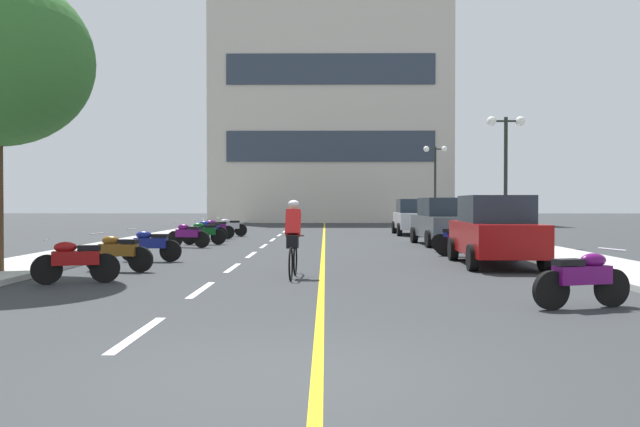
{
  "coord_description": "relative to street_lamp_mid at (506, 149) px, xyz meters",
  "views": [
    {
      "loc": [
        0.33,
        -5.83,
        1.63
      ],
      "look_at": [
        0.09,
        21.83,
        1.16
      ],
      "focal_mm": 35.65,
      "sensor_mm": 36.0,
      "label": 1
    }
  ],
  "objects": [
    {
      "name": "ground_plane",
      "position": [
        -7.21,
        2.54,
        -3.67
      ],
      "size": [
        140.0,
        140.0,
        0.0
      ],
      "primitive_type": "plane",
      "color": "#2D3033"
    },
    {
      "name": "curb_left",
      "position": [
        -14.41,
        5.54,
        -3.61
      ],
      "size": [
        2.4,
        72.0,
        0.12
      ],
      "primitive_type": "cube",
      "color": "#A8A8A3",
      "rests_on": "ground"
    },
    {
      "name": "curb_right",
      "position": [
        -0.01,
        5.54,
        -3.61
      ],
      "size": [
        2.4,
        72.0,
        0.12
      ],
      "primitive_type": "cube",
      "color": "#A8A8A3",
      "rests_on": "ground"
    },
    {
      "name": "lane_dash_0",
      "position": [
        -9.21,
        -16.46,
        -3.66
      ],
      "size": [
        0.14,
        2.2,
        0.01
      ],
      "primitive_type": "cube",
      "color": "silver",
      "rests_on": "ground"
    },
    {
      "name": "lane_dash_1",
      "position": [
        -9.21,
        -12.46,
        -3.66
      ],
      "size": [
        0.14,
        2.2,
        0.01
      ],
      "primitive_type": "cube",
      "color": "silver",
      "rests_on": "ground"
    },
    {
      "name": "lane_dash_2",
      "position": [
        -9.21,
        -8.46,
        -3.66
      ],
      "size": [
        0.14,
        2.2,
        0.01
      ],
      "primitive_type": "cube",
      "color": "silver",
      "rests_on": "ground"
    },
    {
      "name": "lane_dash_3",
      "position": [
        -9.21,
        -4.46,
        -3.66
      ],
      "size": [
        0.14,
        2.2,
        0.01
      ],
      "primitive_type": "cube",
      "color": "silver",
      "rests_on": "ground"
    },
    {
      "name": "lane_dash_4",
      "position": [
        -9.21,
        -0.46,
        -3.66
      ],
      "size": [
        0.14,
        2.2,
        0.01
      ],
      "primitive_type": "cube",
      "color": "silver",
      "rests_on": "ground"
    },
    {
      "name": "lane_dash_5",
      "position": [
        -9.21,
        3.54,
        -3.66
      ],
      "size": [
        0.14,
        2.2,
        0.01
      ],
      "primitive_type": "cube",
      "color": "silver",
      "rests_on": "ground"
    },
    {
      "name": "lane_dash_6",
      "position": [
        -9.21,
        7.54,
        -3.66
      ],
      "size": [
        0.14,
        2.2,
        0.01
      ],
      "primitive_type": "cube",
      "color": "silver",
      "rests_on": "ground"
    },
    {
      "name": "lane_dash_7",
      "position": [
        -9.21,
        11.54,
        -3.66
      ],
      "size": [
        0.14,
        2.2,
        0.01
      ],
      "primitive_type": "cube",
      "color": "silver",
      "rests_on": "ground"
    },
    {
      "name": "lane_dash_8",
      "position": [
        -9.21,
        15.54,
        -3.66
      ],
      "size": [
        0.14,
        2.2,
        0.01
      ],
      "primitive_type": "cube",
      "color": "silver",
      "rests_on": "ground"
    },
    {
      "name": "lane_dash_9",
      "position": [
        -9.21,
        19.54,
        -3.66
      ],
      "size": [
        0.14,
        2.2,
        0.01
      ],
      "primitive_type": "cube",
      "color": "silver",
      "rests_on": "ground"
    },
    {
      "name": "lane_dash_10",
      "position": [
        -9.21,
        23.54,
        -3.66
      ],
      "size": [
        0.14,
        2.2,
        0.01
      ],
      "primitive_type": "cube",
      "color": "silver",
      "rests_on": "ground"
    },
    {
      "name": "lane_dash_11",
      "position": [
        -9.21,
        27.54,
        -3.66
      ],
      "size": [
        0.14,
        2.2,
        0.01
      ],
      "primitive_type": "cube",
      "color": "silver",
      "rests_on": "ground"
    },
    {
      "name": "centre_line_yellow",
      "position": [
        -6.96,
        5.54,
        -3.66
      ],
      "size": [
        0.12,
        66.0,
        0.01
      ],
      "primitive_type": "cube",
      "color": "gold",
      "rests_on": "ground"
    },
    {
      "name": "office_building",
      "position": [
        -6.47,
        29.66,
        6.59
      ],
      "size": [
        19.87,
        6.36,
        20.51
      ],
      "color": "beige",
      "rests_on": "ground"
    },
    {
      "name": "street_lamp_mid",
      "position": [
        0.0,
        0.0,
        0.0
      ],
      "size": [
        1.46,
        0.36,
        4.81
      ],
      "color": "black",
      "rests_on": "curb_right"
    },
    {
      "name": "street_lamp_far",
      "position": [
        -0.11,
        14.95,
        0.13
      ],
      "size": [
        1.46,
        0.36,
        5.0
      ],
      "color": "black",
      "rests_on": "curb_right"
    },
    {
      "name": "parked_car_near",
      "position": [
        -2.47,
        -7.78,
        -2.75
      ],
      "size": [
        2.04,
        4.26,
        1.82
      ],
      "color": "black",
      "rests_on": "ground"
    },
    {
      "name": "parked_car_mid",
      "position": [
        -2.35,
        0.14,
        -2.75
      ],
      "size": [
        2.1,
        4.29,
        1.82
      ],
      "color": "black",
      "rests_on": "ground"
    },
    {
      "name": "parked_car_far",
      "position": [
        -2.39,
        8.12,
        -2.75
      ],
      "size": [
        1.97,
        4.23,
        1.82
      ],
      "color": "black",
      "rests_on": "ground"
    },
    {
      "name": "motorcycle_0",
      "position": [
        -2.91,
        -14.49,
        -3.19
      ],
      "size": [
        1.66,
        0.73,
        0.92
      ],
      "color": "black",
      "rests_on": "ground"
    },
    {
      "name": "motorcycle_1",
      "position": [
        -11.91,
        -11.59,
        -3.19
      ],
      "size": [
        1.66,
        0.73,
        0.92
      ],
      "color": "black",
      "rests_on": "ground"
    },
    {
      "name": "motorcycle_2",
      "position": [
        -11.78,
        -9.39,
        -3.19
      ],
      "size": [
        1.69,
        0.6,
        0.92
      ],
      "color": "black",
      "rests_on": "ground"
    },
    {
      "name": "motorcycle_3",
      "position": [
        -11.71,
        -6.84,
        -3.19
      ],
      "size": [
        1.7,
        0.6,
        0.92
      ],
      "color": "black",
      "rests_on": "ground"
    },
    {
      "name": "motorcycle_4",
      "position": [
        -2.7,
        -5.13,
        -3.19
      ],
      "size": [
        1.64,
        0.79,
        0.92
      ],
      "color": "black",
      "rests_on": "ground"
    },
    {
      "name": "motorcycle_5",
      "position": [
        -2.53,
        -3.39,
        -3.19
      ],
      "size": [
        1.67,
        0.69,
        0.92
      ],
      "color": "black",
      "rests_on": "ground"
    },
    {
      "name": "motorcycle_6",
      "position": [
        -11.89,
        -1.26,
        -3.19
      ],
      "size": [
        1.66,
        0.74,
        0.92
      ],
      "color": "black",
      "rests_on": "ground"
    },
    {
      "name": "motorcycle_7",
      "position": [
        -11.61,
        0.25,
        -3.19
      ],
      "size": [
        1.7,
        0.6,
        0.92
      ],
      "color": "black",
      "rests_on": "ground"
    },
    {
      "name": "motorcycle_8",
      "position": [
        -11.89,
        2.69,
        -3.19
      ],
      "size": [
        1.7,
        0.6,
        0.92
      ],
      "color": "black",
      "rests_on": "ground"
    },
    {
      "name": "motorcycle_9",
      "position": [
        -11.83,
        4.11,
        -3.19
      ],
      "size": [
        1.66,
        0.73,
        0.92
      ],
      "color": "black",
      "rests_on": "ground"
    },
    {
      "name": "motorcycle_10",
      "position": [
        -11.51,
        6.15,
        -3.19
      ],
      "size": [
        1.64,
        0.79,
        0.92
      ],
      "color": "black",
      "rests_on": "ground"
    },
    {
      "name": "cyclist_rider",
      "position": [
        -7.59,
        -10.45,
        -2.78
      ],
      "size": [
        0.42,
        1.77,
        1.71
      ],
      "color": "black",
      "rests_on": "ground"
    }
  ]
}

